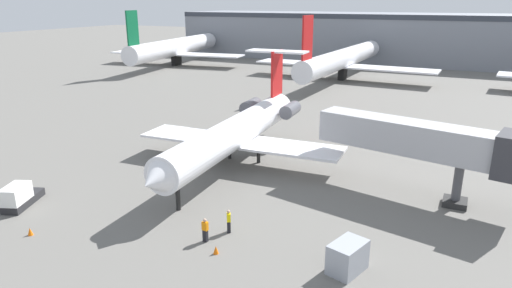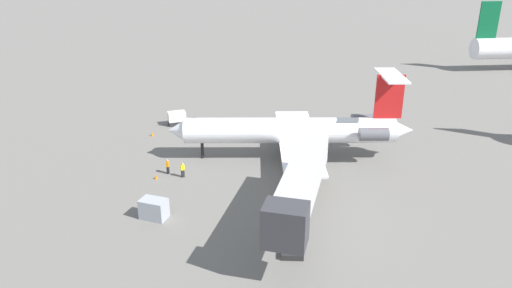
{
  "view_description": "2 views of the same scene",
  "coord_description": "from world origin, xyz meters",
  "px_view_note": "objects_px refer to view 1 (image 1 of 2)",
  "views": [
    {
      "loc": [
        17.53,
        -36.32,
        15.47
      ],
      "look_at": [
        -0.59,
        0.89,
        2.26
      ],
      "focal_mm": 31.69,
      "sensor_mm": 36.0,
      "label": 1
    },
    {
      "loc": [
        51.32,
        -1.54,
        23.56
      ],
      "look_at": [
        -0.24,
        -4.0,
        2.52
      ],
      "focal_mm": 34.48,
      "sensor_mm": 36.0,
      "label": 2
    }
  ],
  "objects_px": {
    "jet_bridge": "(430,142)",
    "ground_crew_loader": "(229,221)",
    "baggage_tug_lead": "(19,197)",
    "regional_jet": "(238,130)",
    "parked_airliner_west_end": "(175,48)",
    "ground_crew_marshaller": "(205,230)",
    "traffic_cone_mid": "(30,232)",
    "parked_airliner_west_mid": "(343,59)",
    "cargo_container_uld": "(348,257)",
    "traffic_cone_near": "(216,250)"
  },
  "relations": [
    {
      "from": "ground_crew_marshaller",
      "to": "traffic_cone_mid",
      "type": "bearing_deg",
      "value": -158.01
    },
    {
      "from": "jet_bridge",
      "to": "cargo_container_uld",
      "type": "xyz_separation_m",
      "value": [
        -2.88,
        -13.16,
        -3.84
      ]
    },
    {
      "from": "cargo_container_uld",
      "to": "parked_airliner_west_mid",
      "type": "bearing_deg",
      "value": 105.91
    },
    {
      "from": "ground_crew_marshaller",
      "to": "parked_airliner_west_mid",
      "type": "relative_size",
      "value": 0.04
    },
    {
      "from": "regional_jet",
      "to": "ground_crew_loader",
      "type": "height_order",
      "value": "regional_jet"
    },
    {
      "from": "jet_bridge",
      "to": "ground_crew_loader",
      "type": "bearing_deg",
      "value": -133.62
    },
    {
      "from": "jet_bridge",
      "to": "baggage_tug_lead",
      "type": "xyz_separation_m",
      "value": [
        -28.25,
        -15.71,
        -3.94
      ]
    },
    {
      "from": "regional_jet",
      "to": "jet_bridge",
      "type": "bearing_deg",
      "value": -0.82
    },
    {
      "from": "baggage_tug_lead",
      "to": "traffic_cone_near",
      "type": "height_order",
      "value": "baggage_tug_lead"
    },
    {
      "from": "traffic_cone_mid",
      "to": "jet_bridge",
      "type": "bearing_deg",
      "value": 38.0
    },
    {
      "from": "baggage_tug_lead",
      "to": "regional_jet",
      "type": "bearing_deg",
      "value": 55.64
    },
    {
      "from": "parked_airliner_west_end",
      "to": "ground_crew_marshaller",
      "type": "bearing_deg",
      "value": -53.21
    },
    {
      "from": "baggage_tug_lead",
      "to": "ground_crew_loader",
      "type": "bearing_deg",
      "value": 12.14
    },
    {
      "from": "jet_bridge",
      "to": "parked_airliner_west_mid",
      "type": "relative_size",
      "value": 0.38
    },
    {
      "from": "baggage_tug_lead",
      "to": "traffic_cone_near",
      "type": "distance_m",
      "value": 17.37
    },
    {
      "from": "ground_crew_loader",
      "to": "regional_jet",
      "type": "bearing_deg",
      "value": 115.16
    },
    {
      "from": "regional_jet",
      "to": "parked_airliner_west_mid",
      "type": "distance_m",
      "value": 53.4
    },
    {
      "from": "regional_jet",
      "to": "ground_crew_loader",
      "type": "bearing_deg",
      "value": -64.84
    },
    {
      "from": "cargo_container_uld",
      "to": "traffic_cone_near",
      "type": "xyz_separation_m",
      "value": [
        -8.03,
        -1.78,
        -0.66
      ]
    },
    {
      "from": "ground_crew_loader",
      "to": "parked_airliner_west_mid",
      "type": "distance_m",
      "value": 66.46
    },
    {
      "from": "jet_bridge",
      "to": "traffic_cone_near",
      "type": "bearing_deg",
      "value": -126.15
    },
    {
      "from": "parked_airliner_west_mid",
      "to": "jet_bridge",
      "type": "bearing_deg",
      "value": -67.76
    },
    {
      "from": "regional_jet",
      "to": "ground_crew_marshaller",
      "type": "height_order",
      "value": "regional_jet"
    },
    {
      "from": "ground_crew_loader",
      "to": "parked_airliner_west_end",
      "type": "height_order",
      "value": "parked_airliner_west_end"
    },
    {
      "from": "ground_crew_loader",
      "to": "cargo_container_uld",
      "type": "distance_m",
      "value": 8.73
    },
    {
      "from": "traffic_cone_near",
      "to": "parked_airliner_west_end",
      "type": "bearing_deg",
      "value": 127.13
    },
    {
      "from": "ground_crew_loader",
      "to": "parked_airliner_west_mid",
      "type": "xyz_separation_m",
      "value": [
        -10.32,
        65.57,
        3.34
      ]
    },
    {
      "from": "traffic_cone_near",
      "to": "parked_airliner_west_mid",
      "type": "bearing_deg",
      "value": 99.1
    },
    {
      "from": "traffic_cone_near",
      "to": "parked_airliner_west_end",
      "type": "relative_size",
      "value": 0.01
    },
    {
      "from": "ground_crew_marshaller",
      "to": "traffic_cone_near",
      "type": "distance_m",
      "value": 1.85
    },
    {
      "from": "jet_bridge",
      "to": "baggage_tug_lead",
      "type": "distance_m",
      "value": 32.56
    },
    {
      "from": "traffic_cone_near",
      "to": "traffic_cone_mid",
      "type": "height_order",
      "value": "same"
    },
    {
      "from": "ground_crew_marshaller",
      "to": "cargo_container_uld",
      "type": "xyz_separation_m",
      "value": [
        9.46,
        0.75,
        0.08
      ]
    },
    {
      "from": "regional_jet",
      "to": "parked_airliner_west_end",
      "type": "bearing_deg",
      "value": 130.27
    },
    {
      "from": "ground_crew_loader",
      "to": "traffic_cone_mid",
      "type": "height_order",
      "value": "ground_crew_loader"
    },
    {
      "from": "parked_airliner_west_end",
      "to": "baggage_tug_lead",
      "type": "bearing_deg",
      "value": -63.06
    },
    {
      "from": "parked_airliner_west_end",
      "to": "traffic_cone_near",
      "type": "bearing_deg",
      "value": -52.87
    },
    {
      "from": "regional_jet",
      "to": "parked_airliner_west_mid",
      "type": "relative_size",
      "value": 0.65
    },
    {
      "from": "jet_bridge",
      "to": "ground_crew_marshaller",
      "type": "xyz_separation_m",
      "value": [
        -12.33,
        -13.91,
        -3.92
      ]
    },
    {
      "from": "baggage_tug_lead",
      "to": "traffic_cone_mid",
      "type": "bearing_deg",
      "value": -31.17
    },
    {
      "from": "regional_jet",
      "to": "traffic_cone_mid",
      "type": "height_order",
      "value": "regional_jet"
    },
    {
      "from": "ground_crew_loader",
      "to": "parked_airliner_west_mid",
      "type": "relative_size",
      "value": 0.04
    },
    {
      "from": "parked_airliner_west_mid",
      "to": "ground_crew_marshaller",
      "type": "bearing_deg",
      "value": -81.95
    },
    {
      "from": "jet_bridge",
      "to": "ground_crew_marshaller",
      "type": "distance_m",
      "value": 19.0
    },
    {
      "from": "ground_crew_marshaller",
      "to": "traffic_cone_near",
      "type": "bearing_deg",
      "value": -35.75
    },
    {
      "from": "traffic_cone_mid",
      "to": "baggage_tug_lead",
      "type": "bearing_deg",
      "value": 148.83
    },
    {
      "from": "regional_jet",
      "to": "ground_crew_loader",
      "type": "relative_size",
      "value": 16.97
    },
    {
      "from": "jet_bridge",
      "to": "ground_crew_marshaller",
      "type": "height_order",
      "value": "jet_bridge"
    },
    {
      "from": "baggage_tug_lead",
      "to": "traffic_cone_mid",
      "type": "distance_m",
      "value": 5.4
    },
    {
      "from": "traffic_cone_near",
      "to": "cargo_container_uld",
      "type": "bearing_deg",
      "value": 12.46
    }
  ]
}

